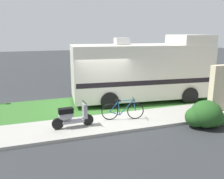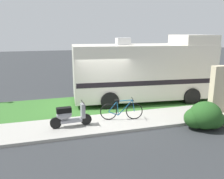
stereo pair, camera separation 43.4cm
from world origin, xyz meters
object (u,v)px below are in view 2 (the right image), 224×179
Objects in this scene: pickup_truck_near at (145,70)px; scooter at (69,116)px; bicycle at (121,111)px; bottle_spare at (198,107)px; motorhome_rv at (145,70)px; bottle_green at (212,106)px.

scooter is at bearing -131.25° from pickup_truck_near.
scooter is at bearing -175.74° from bicycle.
bicycle is 3.93m from bottle_spare.
pickup_truck_near is at bearing 65.85° from motorhome_rv.
motorhome_rv is at bearing 124.18° from bottle_spare.
motorhome_rv is 4.85m from pickup_truck_near.
pickup_truck_near is (1.96, 4.38, -0.71)m from motorhome_rv.
bottle_spare is at bearing 3.52° from scooter.
pickup_truck_near is 18.76× the size of bottle_spare.
scooter is 6.91m from bottle_green.
scooter is at bearing -176.72° from bottle_green.
bicycle is at bearing 4.26° from scooter.
bicycle reaches higher than bottle_spare.
bottle_green is (2.48, -2.48, -1.48)m from motorhome_rv.
bicycle is at bearing -129.22° from motorhome_rv.
scooter is 2.19m from bicycle.
motorhome_rv is 3.70m from bicycle.
motorhome_rv reaches higher than bicycle.
motorhome_rv is 32.16× the size of bottle_green.
scooter is at bearing -176.48° from bottle_spare.
scooter is 5.80× the size of bottle_spare.
bottle_green is at bearing 2.82° from bicycle.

